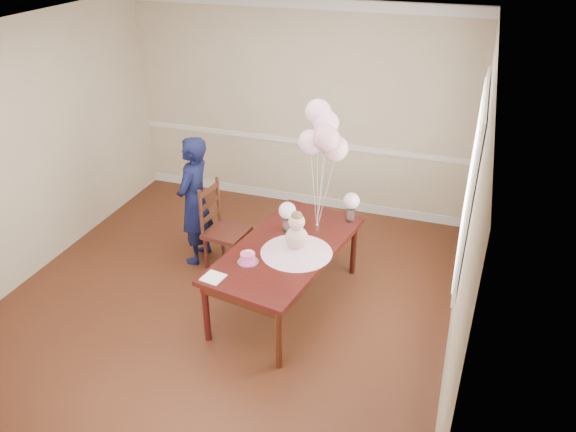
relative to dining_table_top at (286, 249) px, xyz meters
The scene contains 52 objects.
floor 0.94m from the dining_table_top, 157.51° to the right, with size 4.50×5.00×0.00m, color #38190E.
ceiling 2.14m from the dining_table_top, 157.51° to the right, with size 4.50×5.00×0.02m, color white.
wall_back 2.43m from the dining_table_top, 105.21° to the left, with size 4.50×0.02×2.70m, color tan.
wall_front 2.90m from the dining_table_top, 102.51° to the right, with size 4.50×0.02×2.70m, color tan.
wall_left 2.95m from the dining_table_top, behind, with size 0.02×5.00×2.70m, color tan.
wall_right 1.79m from the dining_table_top, ahead, with size 0.02×5.00×2.70m, color tan.
chair_rail_trim 2.33m from the dining_table_top, 105.27° to the left, with size 4.50×0.02×0.07m, color silver.
crown_molding 3.04m from the dining_table_top, 105.27° to the left, with size 4.50×0.02×0.12m, color silver.
baseboard_trim 2.40m from the dining_table_top, 105.27° to the left, with size 4.50×0.02×0.12m, color silver.
window_frame 1.86m from the dining_table_top, ahead, with size 0.02×1.66×1.56m, color white.
window_blinds 1.84m from the dining_table_top, ahead, with size 0.01×1.50×1.40m, color silver.
dining_table_top is the anchor object (origin of this frame).
table_apron 0.07m from the dining_table_top, 90.00° to the right, with size 0.83×1.75×0.09m, color black.
table_leg_fl 0.99m from the dining_table_top, 124.24° to the right, with size 0.06×0.06×0.64m, color black.
table_leg_fr 0.99m from the dining_table_top, 75.16° to the right, with size 0.06×0.06×0.64m, color black.
table_leg_bl 0.99m from the dining_table_top, 104.84° to the left, with size 0.06×0.06×0.64m, color black.
table_leg_br 0.99m from the dining_table_top, 55.76° to the left, with size 0.06×0.06×0.64m, color black.
baby_skirt 0.16m from the dining_table_top, 28.14° to the right, with size 0.70×0.70×0.09m, color #E9ACC7.
baby_torso 0.24m from the dining_table_top, 28.14° to the right, with size 0.22×0.22×0.22m, color pink.
baby_head 0.39m from the dining_table_top, 28.14° to the right, with size 0.16×0.16×0.16m, color beige.
baby_hair 0.44m from the dining_table_top, 28.14° to the right, with size 0.11×0.11×0.11m, color brown.
cake_platter 0.45m from the dining_table_top, 123.66° to the right, with size 0.20×0.20×0.01m, color silver.
birthday_cake 0.46m from the dining_table_top, 123.66° to the right, with size 0.14×0.14×0.09m, color #D94496.
cake_flower_a 0.47m from the dining_table_top, 123.66° to the right, with size 0.03×0.03×0.03m, color white.
cake_flower_b 0.45m from the dining_table_top, 121.27° to the right, with size 0.03×0.03×0.03m, color white.
rose_vase_near 0.32m from the dining_table_top, 106.86° to the left, with size 0.09×0.09×0.15m, color white.
roses_near 0.40m from the dining_table_top, 106.86° to the left, with size 0.17×0.17×0.17m, color white.
rose_vase_far 0.86m from the dining_table_top, 56.21° to the left, with size 0.09×0.09×0.15m, color white.
roses_far 0.89m from the dining_table_top, 56.21° to the left, with size 0.17×0.17×0.17m, color silver.
napkin 0.85m from the dining_table_top, 122.08° to the right, with size 0.18×0.18×0.01m, color white.
balloon_weight 0.51m from the dining_table_top, 69.99° to the left, with size 0.04×0.04×0.02m, color white.
balloon_a 1.07m from the dining_table_top, 80.30° to the left, with size 0.26×0.26×0.26m, color #FFB4D7.
balloon_b 1.15m from the dining_table_top, 58.50° to the left, with size 0.26×0.26×0.26m, color #DF9EAA.
balloon_c 1.28m from the dining_table_top, 69.84° to the left, with size 0.26×0.26×0.26m, color #FFB4DB.
balloon_d 1.36m from the dining_table_top, 78.59° to the left, with size 0.26×0.26×0.26m, color #FFB4D6.
balloon_e 1.09m from the dining_table_top, 58.65° to the left, with size 0.26×0.26×0.26m, color #ECA7B4.
balloon_ribbon_a 0.66m from the dining_table_top, 75.10° to the left, with size 0.00×0.00×0.77m, color white.
balloon_ribbon_b 0.68m from the dining_table_top, 64.35° to the left, with size 0.00×0.00×0.86m, color white.
balloon_ribbon_c 0.76m from the dining_table_top, 69.91° to the left, with size 0.00×0.00×0.96m, color white.
balloon_ribbon_d 0.79m from the dining_table_top, 74.68° to the left, with size 0.00×0.00×1.05m, color silver.
balloon_ribbon_e 0.69m from the dining_table_top, 63.78° to the left, with size 0.00×0.00×0.73m, color white.
dining_chair_seat 0.99m from the dining_table_top, 152.61° to the left, with size 0.43×0.43×0.05m, color #38140F.
chair_leg_fl 1.18m from the dining_table_top, 164.78° to the left, with size 0.04×0.04×0.42m, color black.
chair_leg_fr 0.87m from the dining_table_top, 160.55° to the left, with size 0.04×0.04×0.42m, color #3A1F0F.
chair_leg_bl 1.28m from the dining_table_top, 147.70° to the left, with size 0.04×0.04×0.42m, color #3B1910.
chair_leg_br 1.00m from the dining_table_top, 137.66° to the left, with size 0.04×0.04×0.42m, color #3A1D0F.
chair_back_post_l 1.11m from the dining_table_top, 164.93° to the left, with size 0.04×0.04×0.55m, color #391B0F.
chair_back_post_r 1.21m from the dining_table_top, 148.11° to the left, with size 0.04×0.04×0.55m, color #3A190F.
chair_slat_low 1.15m from the dining_table_top, 156.14° to the left, with size 0.03×0.39×0.05m, color #341B0E.
chair_slat_mid 1.15m from the dining_table_top, 156.14° to the left, with size 0.03×0.39×0.05m, color black.
chair_slat_top 1.17m from the dining_table_top, 156.14° to the left, with size 0.03×0.39×0.05m, color #3B1B10.
woman 1.34m from the dining_table_top, 158.54° to the left, with size 0.55×0.36×1.50m, color black.
Camera 1 is at (2.13, -4.18, 3.60)m, focal length 35.00 mm.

